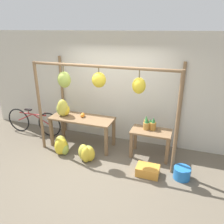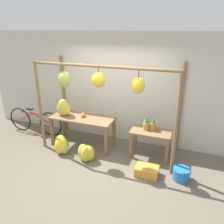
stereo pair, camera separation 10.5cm
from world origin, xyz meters
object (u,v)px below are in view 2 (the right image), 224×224
(banana_pile_ground_left, at_px, (62,146))
(blue_bucket, at_px, (181,174))
(parked_bicycle, at_px, (35,121))
(orange_pile, at_px, (83,115))
(pineapple_cluster, at_px, (150,124))
(banana_pile_ground_right, at_px, (86,153))
(banana_pile_on_table, at_px, (64,109))
(fruit_crate_white, at_px, (147,171))

(banana_pile_ground_left, relative_size, blue_bucket, 1.36)
(blue_bucket, relative_size, parked_bicycle, 0.19)
(orange_pile, relative_size, blue_bucket, 0.49)
(pineapple_cluster, xyz_separation_m, banana_pile_ground_right, (-1.27, -0.75, -0.60))
(blue_bucket, bearing_deg, parked_bicycle, 170.28)
(banana_pile_on_table, relative_size, parked_bicycle, 0.25)
(fruit_crate_white, bearing_deg, orange_pile, 158.35)
(banana_pile_on_table, relative_size, orange_pile, 2.68)
(banana_pile_on_table, xyz_separation_m, fruit_crate_white, (2.32, -0.64, -0.85))
(pineapple_cluster, xyz_separation_m, banana_pile_ground_left, (-1.98, -0.67, -0.59))
(banana_pile_on_table, bearing_deg, orange_pile, 8.41)
(pineapple_cluster, relative_size, banana_pile_ground_right, 0.69)
(pineapple_cluster, distance_m, blue_bucket, 1.26)
(orange_pile, bearing_deg, banana_pile_on_table, -171.59)
(banana_pile_ground_left, bearing_deg, banana_pile_ground_right, -7.04)
(parked_bicycle, bearing_deg, banana_pile_ground_left, -27.22)
(banana_pile_on_table, xyz_separation_m, blue_bucket, (2.99, -0.53, -0.83))
(banana_pile_ground_right, relative_size, blue_bucket, 1.33)
(fruit_crate_white, bearing_deg, banana_pile_on_table, 164.49)
(banana_pile_ground_left, relative_size, fruit_crate_white, 0.98)
(banana_pile_ground_right, bearing_deg, orange_pile, 121.05)
(banana_pile_on_table, relative_size, pineapple_cluster, 1.41)
(blue_bucket, bearing_deg, fruit_crate_white, -170.46)
(fruit_crate_white, bearing_deg, banana_pile_ground_left, 176.14)
(banana_pile_on_table, height_order, parked_bicycle, banana_pile_on_table)
(orange_pile, xyz_separation_m, parked_bicycle, (-1.62, 0.10, -0.45))
(orange_pile, height_order, banana_pile_ground_left, orange_pile)
(blue_bucket, bearing_deg, orange_pile, 166.30)
(pineapple_cluster, xyz_separation_m, blue_bucket, (0.81, -0.70, -0.66))
(parked_bicycle, bearing_deg, orange_pile, -3.43)
(banana_pile_ground_left, relative_size, banana_pile_ground_right, 1.02)
(banana_pile_on_table, xyz_separation_m, pineapple_cluster, (2.17, 0.17, -0.16))
(orange_pile, xyz_separation_m, banana_pile_ground_left, (-0.31, -0.58, -0.62))
(banana_pile_ground_right, distance_m, parked_bicycle, 2.16)
(pineapple_cluster, distance_m, parked_bicycle, 3.31)
(banana_pile_ground_left, bearing_deg, blue_bucket, -0.61)
(fruit_crate_white, height_order, blue_bucket, blue_bucket)
(pineapple_cluster, relative_size, parked_bicycle, 0.18)
(banana_pile_on_table, height_order, banana_pile_ground_right, banana_pile_on_table)
(banana_pile_ground_left, xyz_separation_m, parked_bicycle, (-1.31, 0.67, 0.17))
(orange_pile, relative_size, banana_pile_ground_right, 0.37)
(banana_pile_ground_left, height_order, parked_bicycle, parked_bicycle)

